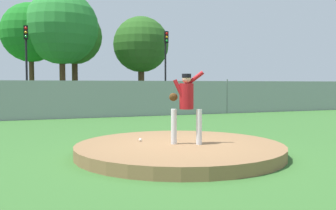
% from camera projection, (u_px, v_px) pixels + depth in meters
% --- Properties ---
extents(ground_plane, '(80.00, 80.00, 0.00)m').
position_uv_depth(ground_plane, '(118.00, 127.00, 14.00)').
color(ground_plane, '#386B2D').
extents(asphalt_strip, '(44.00, 7.00, 0.01)m').
position_uv_depth(asphalt_strip, '(85.00, 111.00, 21.91)').
color(asphalt_strip, '#2B2B2D').
rests_on(asphalt_strip, ground_plane).
extents(pitchers_mound, '(4.76, 4.76, 0.25)m').
position_uv_depth(pitchers_mound, '(180.00, 149.00, 8.42)').
color(pitchers_mound, olive).
rests_on(pitchers_mound, ground_plane).
extents(pitcher_youth, '(0.81, 0.40, 1.67)m').
position_uv_depth(pitcher_youth, '(186.00, 101.00, 8.28)').
color(pitcher_youth, silver).
rests_on(pitcher_youth, pitchers_mound).
extents(baseball, '(0.07, 0.07, 0.07)m').
position_uv_depth(baseball, '(140.00, 140.00, 8.77)').
color(baseball, white).
rests_on(baseball, pitchers_mound).
extents(chainlink_fence, '(35.66, 0.07, 1.89)m').
position_uv_depth(chainlink_fence, '(98.00, 99.00, 17.67)').
color(chainlink_fence, gray).
rests_on(chainlink_fence, ground_plane).
extents(parked_car_champagne, '(2.08, 4.80, 1.60)m').
position_uv_depth(parked_car_champagne, '(82.00, 98.00, 21.82)').
color(parked_car_champagne, tan).
rests_on(parked_car_champagne, ground_plane).
extents(parked_car_navy, '(2.06, 4.77, 1.74)m').
position_uv_depth(parked_car_navy, '(241.00, 95.00, 26.33)').
color(parked_car_navy, '#161E4C').
rests_on(parked_car_navy, ground_plane).
extents(parked_car_burgundy, '(2.11, 4.71, 1.63)m').
position_uv_depth(parked_car_burgundy, '(193.00, 97.00, 23.94)').
color(parked_car_burgundy, maroon).
rests_on(parked_car_burgundy, ground_plane).
extents(traffic_light_near, '(0.28, 0.46, 5.47)m').
position_uv_depth(traffic_light_near, '(26.00, 53.00, 24.26)').
color(traffic_light_near, black).
rests_on(traffic_light_near, ground_plane).
extents(traffic_light_far, '(0.28, 0.46, 5.63)m').
position_uv_depth(traffic_light_far, '(166.00, 56.00, 28.03)').
color(traffic_light_far, black).
rests_on(traffic_light_far, ground_plane).
extents(tree_slender_far, '(4.50, 4.50, 7.82)m').
position_uv_depth(tree_slender_far, '(31.00, 33.00, 28.04)').
color(tree_slender_far, '#4C331E').
rests_on(tree_slender_far, ground_plane).
extents(tree_leaning_west, '(5.56, 5.56, 8.69)m').
position_uv_depth(tree_leaning_west, '(62.00, 28.00, 27.87)').
color(tree_leaning_west, '#4C331E').
rests_on(tree_leaning_west, ground_plane).
extents(tree_tall_centre, '(4.44, 4.44, 7.66)m').
position_uv_depth(tree_tall_centre, '(74.00, 37.00, 29.45)').
color(tree_tall_centre, '#4C331E').
rests_on(tree_tall_centre, ground_plane).
extents(tree_broad_left, '(4.60, 4.60, 7.21)m').
position_uv_depth(tree_broad_left, '(141.00, 45.00, 30.36)').
color(tree_broad_left, '#4C331E').
rests_on(tree_broad_left, ground_plane).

